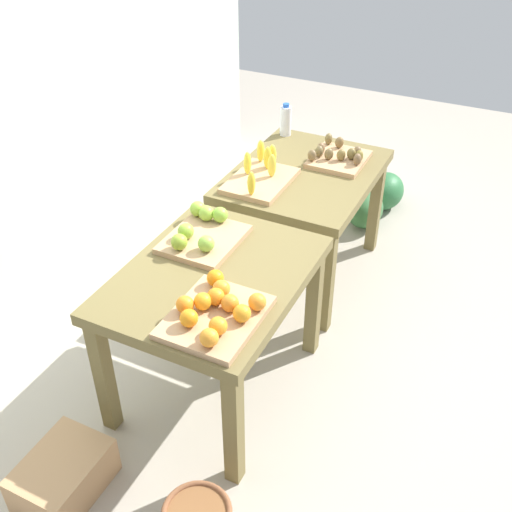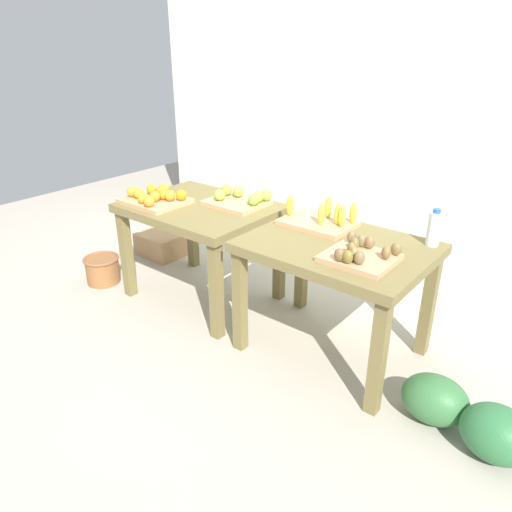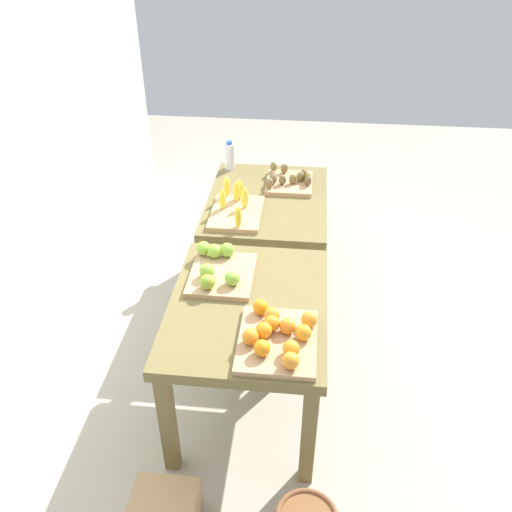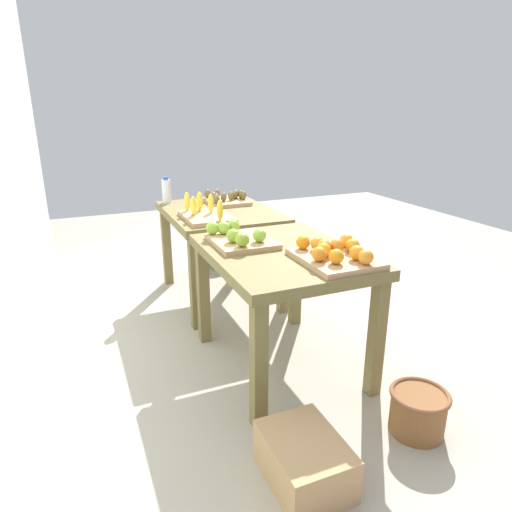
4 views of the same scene
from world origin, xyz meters
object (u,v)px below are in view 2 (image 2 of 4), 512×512
object	(u,v)px
banana_crate	(321,220)
cardboard_produce_box	(160,244)
watermelon_pile	(466,417)
display_table_left	(201,219)
water_bottle	(434,229)
kiwi_bin	(360,255)
orange_bin	(155,197)
apple_bin	(240,199)
wicker_basket	(103,269)
display_table_right	(337,260)

from	to	relation	value
banana_crate	cardboard_produce_box	distance (m)	1.87
watermelon_pile	display_table_left	bearing A→B (deg)	173.36
water_bottle	cardboard_produce_box	xyz separation A→B (m)	(-2.40, -0.02, -0.73)
display_table_left	kiwi_bin	distance (m)	1.34
orange_bin	apple_bin	distance (m)	0.60
banana_crate	watermelon_pile	xyz separation A→B (m)	(1.13, -0.42, -0.64)
water_bottle	wicker_basket	bearing A→B (deg)	-164.12
kiwi_bin	display_table_right	bearing A→B (deg)	147.57
kiwi_bin	cardboard_produce_box	world-z (taller)	kiwi_bin
display_table_left	watermelon_pile	size ratio (longest dim) A/B	1.55
display_table_right	banana_crate	size ratio (longest dim) A/B	2.34
apple_bin	watermelon_pile	bearing A→B (deg)	-13.01
wicker_basket	watermelon_pile	bearing A→B (deg)	2.35
banana_crate	kiwi_bin	distance (m)	0.54
display_table_right	orange_bin	xyz separation A→B (m)	(-1.39, -0.17, 0.15)
water_bottle	apple_bin	bearing A→B (deg)	-174.17
watermelon_pile	cardboard_produce_box	size ratio (longest dim) A/B	1.68
banana_crate	water_bottle	size ratio (longest dim) A/B	2.06
display_table_left	cardboard_produce_box	xyz separation A→B (m)	(-0.85, 0.30, -0.53)
apple_bin	watermelon_pile	distance (m)	1.96
apple_bin	banana_crate	xyz separation A→B (m)	(0.67, 0.00, 0.00)
orange_bin	cardboard_produce_box	size ratio (longest dim) A/B	1.11
wicker_basket	apple_bin	bearing A→B (deg)	27.65
apple_bin	water_bottle	size ratio (longest dim) A/B	1.90
orange_bin	wicker_basket	distance (m)	0.86
display_table_right	display_table_left	bearing A→B (deg)	180.00
display_table_right	kiwi_bin	world-z (taller)	kiwi_bin
display_table_left	water_bottle	xyz separation A→B (m)	(1.55, 0.32, 0.21)
kiwi_bin	watermelon_pile	bearing A→B (deg)	-8.47
kiwi_bin	water_bottle	distance (m)	0.50
display_table_left	banana_crate	size ratio (longest dim) A/B	2.34
watermelon_pile	orange_bin	bearing A→B (deg)	178.41
watermelon_pile	wicker_basket	bearing A→B (deg)	-177.65
kiwi_bin	wicker_basket	size ratio (longest dim) A/B	1.27
cardboard_produce_box	watermelon_pile	bearing A→B (deg)	-10.57
orange_bin	wicker_basket	world-z (taller)	orange_bin
wicker_basket	cardboard_produce_box	bearing A→B (deg)	94.50
wicker_basket	display_table_right	bearing A→B (deg)	10.34
wicker_basket	banana_crate	bearing A→B (deg)	17.50
kiwi_bin	cardboard_produce_box	bearing A→B (deg)	168.77
water_bottle	cardboard_produce_box	world-z (taller)	water_bottle
water_bottle	wicker_basket	size ratio (longest dim) A/B	0.76
watermelon_pile	display_table_right	bearing A→B (deg)	165.34
orange_bin	banana_crate	size ratio (longest dim) A/B	1.00
watermelon_pile	banana_crate	bearing A→B (deg)	159.72
apple_bin	display_table_right	bearing A→B (deg)	-11.35
banana_crate	wicker_basket	distance (m)	1.89
orange_bin	water_bottle	distance (m)	1.89
banana_crate	display_table_right	bearing A→B (deg)	-38.24
wicker_basket	orange_bin	bearing A→B (deg)	18.81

